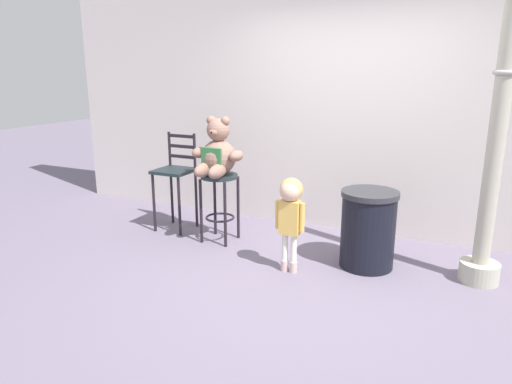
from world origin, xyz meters
name	(u,v)px	position (x,y,z in m)	size (l,w,h in m)	color
ground_plane	(295,286)	(0.00, 0.00, 0.00)	(24.00, 24.00, 0.00)	slate
building_wall	(357,59)	(0.00, 1.78, 1.92)	(7.60, 0.30, 3.85)	silver
bar_stool_with_teddy	(220,193)	(-1.14, 0.71, 0.53)	(0.39, 0.39, 0.74)	#1D292C
teddy_bear	(217,153)	(-1.14, 0.68, 0.97)	(0.57, 0.51, 0.61)	#8E6A5B
child_walking	(290,205)	(-0.16, 0.28, 0.64)	(0.28, 0.22, 0.88)	beige
trash_bin	(368,229)	(0.45, 0.70, 0.37)	(0.53, 0.53, 0.74)	black
lamppost	(496,141)	(1.43, 0.78, 1.25)	(0.34, 0.34, 3.11)	#B1AD9B
bar_chair_empty	(176,175)	(-1.79, 0.84, 0.64)	(0.41, 0.41, 1.11)	#1D292C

